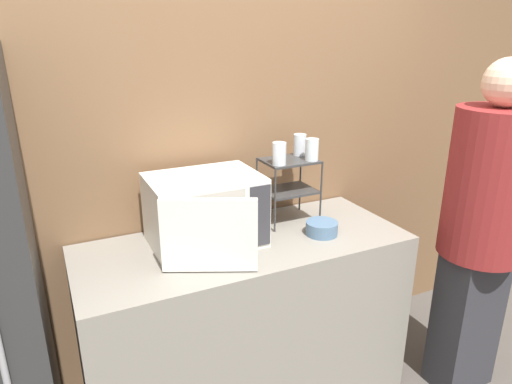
# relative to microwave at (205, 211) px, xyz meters

# --- Properties ---
(wall_back) EXTENTS (8.00, 0.06, 2.60)m
(wall_back) POSITION_rel_microwave_xyz_m (0.18, 0.31, 0.21)
(wall_back) COLOR brown
(wall_back) RESTS_ON ground_plane
(counter) EXTENTS (1.62, 0.67, 0.92)m
(counter) POSITION_rel_microwave_xyz_m (0.18, -0.06, -0.63)
(counter) COLOR gray
(counter) RESTS_ON ground_plane
(microwave) EXTENTS (0.53, 0.57, 0.34)m
(microwave) POSITION_rel_microwave_xyz_m (0.00, 0.00, 0.00)
(microwave) COLOR silver
(microwave) RESTS_ON counter
(dish_rack) EXTENTS (0.28, 0.22, 0.34)m
(dish_rack) POSITION_rel_microwave_xyz_m (0.50, 0.09, 0.08)
(dish_rack) COLOR #333333
(dish_rack) RESTS_ON counter
(glass_front_left) EXTENTS (0.07, 0.07, 0.11)m
(glass_front_left) POSITION_rel_microwave_xyz_m (0.41, 0.02, 0.23)
(glass_front_left) COLOR silver
(glass_front_left) RESTS_ON dish_rack
(glass_back_right) EXTENTS (0.07, 0.07, 0.11)m
(glass_back_right) POSITION_rel_microwave_xyz_m (0.60, 0.15, 0.23)
(glass_back_right) COLOR silver
(glass_back_right) RESTS_ON dish_rack
(glass_front_right) EXTENTS (0.07, 0.07, 0.11)m
(glass_front_right) POSITION_rel_microwave_xyz_m (0.60, 0.02, 0.23)
(glass_front_right) COLOR silver
(glass_front_right) RESTS_ON dish_rack
(bowl) EXTENTS (0.16, 0.16, 0.07)m
(bowl) POSITION_rel_microwave_xyz_m (0.57, -0.15, -0.14)
(bowl) COLOR slate
(bowl) RESTS_ON counter
(person) EXTENTS (0.42, 0.42, 1.79)m
(person) POSITION_rel_microwave_xyz_m (1.31, -0.50, -0.10)
(person) COLOR #2D2D33
(person) RESTS_ON ground_plane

